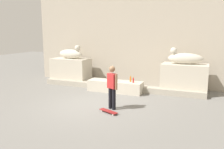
# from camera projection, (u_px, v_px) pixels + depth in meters

# --- Properties ---
(ground_plane) EXTENTS (40.00, 40.00, 0.00)m
(ground_plane) POSITION_uv_depth(u_px,v_px,m) (93.00, 106.00, 9.62)
(ground_plane) COLOR slate
(facade_wall) EXTENTS (11.44, 0.60, 6.54)m
(facade_wall) POSITION_uv_depth(u_px,v_px,m) (130.00, 25.00, 13.28)
(facade_wall) COLOR #B6AA96
(facade_wall) RESTS_ON ground_plane
(pedestal_left) EXTENTS (2.13, 1.16, 1.41)m
(pedestal_left) POSITION_uv_depth(u_px,v_px,m) (71.00, 71.00, 13.81)
(pedestal_left) COLOR beige
(pedestal_left) RESTS_ON ground_plane
(pedestal_right) EXTENTS (2.13, 1.16, 1.41)m
(pedestal_right) POSITION_uv_depth(u_px,v_px,m) (184.00, 79.00, 11.48)
(pedestal_right) COLOR beige
(pedestal_right) RESTS_ON ground_plane
(statue_reclining_left) EXTENTS (1.68, 0.87, 0.78)m
(statue_reclining_left) POSITION_uv_depth(u_px,v_px,m) (71.00, 54.00, 13.62)
(statue_reclining_left) COLOR beige
(statue_reclining_left) RESTS_ON pedestal_left
(statue_reclining_right) EXTENTS (1.65, 0.71, 0.78)m
(statue_reclining_right) POSITION_uv_depth(u_px,v_px,m) (185.00, 58.00, 11.32)
(statue_reclining_right) COLOR beige
(statue_reclining_right) RESTS_ON pedestal_right
(ledge_block) EXTENTS (2.70, 0.76, 0.55)m
(ledge_block) POSITION_uv_depth(u_px,v_px,m) (115.00, 86.00, 11.77)
(ledge_block) COLOR beige
(ledge_block) RESTS_ON ground_plane
(skater) EXTENTS (0.50, 0.33, 1.67)m
(skater) POSITION_uv_depth(u_px,v_px,m) (112.00, 86.00, 9.04)
(skater) COLOR black
(skater) RESTS_ON ground_plane
(skateboard) EXTENTS (0.81, 0.50, 0.08)m
(skateboard) POSITION_uv_depth(u_px,v_px,m) (108.00, 111.00, 8.75)
(skateboard) COLOR maroon
(skateboard) RESTS_ON ground_plane
(bottle_green) EXTENTS (0.07, 0.07, 0.26)m
(bottle_green) POSITION_uv_depth(u_px,v_px,m) (115.00, 79.00, 11.54)
(bottle_green) COLOR #1E722D
(bottle_green) RESTS_ON ledge_block
(bottle_orange) EXTENTS (0.07, 0.07, 0.30)m
(bottle_orange) POSITION_uv_depth(u_px,v_px,m) (130.00, 79.00, 11.49)
(bottle_orange) COLOR orange
(bottle_orange) RESTS_ON ledge_block
(bottle_red) EXTENTS (0.06, 0.06, 0.28)m
(bottle_red) POSITION_uv_depth(u_px,v_px,m) (133.00, 80.00, 11.28)
(bottle_red) COLOR red
(bottle_red) RESTS_ON ledge_block
(stair_step) EXTENTS (8.43, 0.50, 0.28)m
(stair_step) POSITION_uv_depth(u_px,v_px,m) (118.00, 87.00, 12.20)
(stair_step) COLOR #A9A08F
(stair_step) RESTS_ON ground_plane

